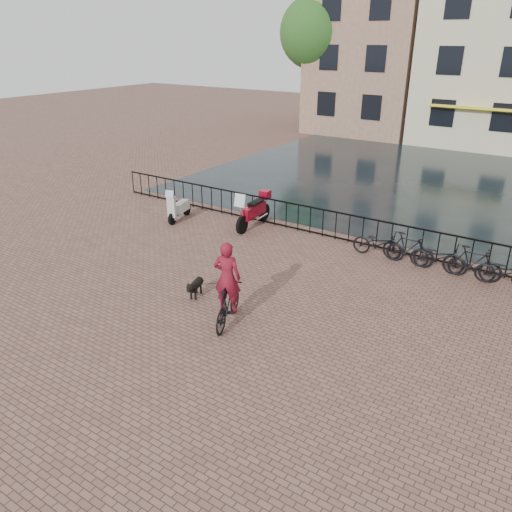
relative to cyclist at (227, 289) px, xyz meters
The scene contains 15 objects.
ground 1.75m from the cyclist, 98.39° to the right, with size 100.00×100.00×0.00m, color brown.
canal_water 15.89m from the cyclist, 90.77° to the left, with size 20.00×20.00×0.00m, color black.
railing 6.58m from the cyclist, 91.85° to the left, with size 20.00×0.05×1.02m.
canal_house_left 30.08m from the cyclist, 105.11° to the left, with size 7.50×9.00×12.80m.
canal_house_mid 28.98m from the cyclist, 89.42° to the left, with size 8.00×9.50×11.80m.
tree_far_left 28.50m from the cyclist, 113.68° to the left, with size 5.04×5.04×9.27m.
cyclist is the anchor object (origin of this frame).
dog 1.81m from the cyclist, 158.42° to the left, with size 0.50×0.88×0.57m.
motorcycle 6.86m from the cyclist, 118.75° to the left, with size 0.66×2.19×1.54m.
scooter 7.95m from the cyclist, 140.33° to the left, with size 0.76×1.55×1.38m.
parked_bike_0 6.19m from the cyclist, 75.09° to the left, with size 0.60×1.72×0.90m, color black.
parked_bike_1 6.50m from the cyclist, 66.94° to the left, with size 0.47×1.66×1.00m, color black.
parked_bike_2 6.93m from the cyclist, 59.67° to the left, with size 0.60×1.72×0.90m, color black.
parked_bike_3 7.45m from the cyclist, 53.33° to the left, with size 0.47×1.66×1.00m, color black.
parked_bike_4 8.05m from the cyclist, 47.89° to the left, with size 0.60×1.72×0.90m, color black.
Camera 1 is at (6.73, -7.07, 6.58)m, focal length 35.00 mm.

